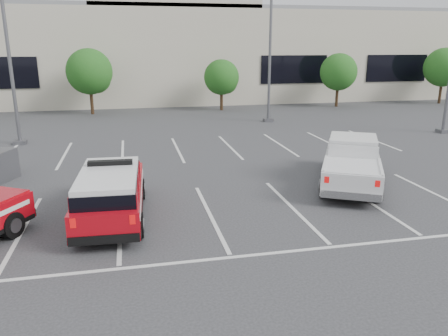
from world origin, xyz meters
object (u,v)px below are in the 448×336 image
Objects in this scene: fire_chief_suv at (111,197)px; tree_right at (339,73)px; convention_building at (152,49)px; light_pole_mid at (270,43)px; tree_mid_right at (222,78)px; tree_far_right at (444,69)px; light_pole_left at (7,42)px; tree_mid_left at (91,73)px; white_pickup at (351,166)px.

tree_right is at bearing 53.16° from fire_chief_suv.
tree_right reaches higher than fire_chief_suv.
light_pole_mid is (6.82, -15.86, 0.47)m from convention_building.
tree_far_right reaches higher than tree_mid_right.
light_pole_left is at bearing -165.07° from light_pole_mid.
fire_chief_suv is (1.99, -21.72, -2.34)m from tree_mid_left.
tree_mid_left is at bearing 180.00° from tree_mid_right.
light_pole_left is 2.06× the size of fire_chief_suv.
white_pickup is at bearing 14.08° from fire_chief_suv.
light_pole_left and light_pole_mid have the same top height.
light_pole_mid reaches higher than fire_chief_suv.
tree_far_right is at bearing 74.08° from white_pickup.
tree_mid_left is 21.93m from fire_chief_suv.
fire_chief_suv is (-9.92, -15.67, -4.48)m from light_pole_mid.
light_pole_left reaches higher than tree_mid_left.
convention_building is 5.86× the size of light_pole_left.
tree_right is at bearing 36.77° from light_pole_mid.
tree_far_right is at bearing 0.00° from tree_mid_left.
tree_mid_left is 0.98× the size of fire_chief_suv.
tree_mid_right is 10.00m from tree_right.
tree_right reaches higher than white_pickup.
fire_chief_suv is 8.88m from white_pickup.
tree_mid_right is 0.90× the size of tree_right.
fire_chief_suv is at bearing -110.26° from tree_mid_right.
tree_right is 25.30m from light_pole_left.
tree_far_right reaches higher than white_pickup.
light_pole_left reaches higher than tree_mid_right.
tree_right is at bearing 93.12° from white_pickup.
tree_mid_right is at bearing -0.00° from tree_mid_left.
tree_mid_right is 16.72m from light_pole_left.
fire_chief_suv is at bearing -66.49° from light_pole_left.
convention_building is 11.19m from tree_mid_left.
light_pole_mid reaches higher than tree_right.
tree_mid_right reaches higher than white_pickup.
tree_mid_left is at bearing 180.00° from tree_right.
convention_building reaches higher than tree_far_right.
light_pole_left is at bearing -107.10° from tree_mid_left.
convention_building is at bearing 113.26° from light_pole_mid.
tree_mid_right is 20.01m from tree_far_right.
light_pole_left is 13.49m from fire_chief_suv.
tree_mid_right reaches higher than fire_chief_suv.
tree_mid_left is 0.47× the size of light_pole_left.
white_pickup is at bearing -88.02° from tree_mid_right.
convention_building is at bearing 146.63° from tree_right.
convention_building is at bearing 87.22° from fire_chief_suv.
light_pole_left is at bearing -156.49° from tree_right.
tree_right is 0.91× the size of tree_far_right.
fire_chief_suv is at bearing -95.62° from convention_building.
tree_mid_right is at bearing 107.52° from light_pole_mid.
fire_chief_suv is at bearing -140.67° from white_pickup.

